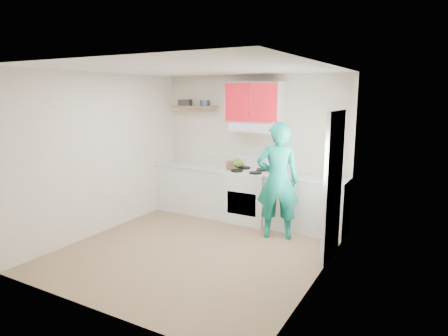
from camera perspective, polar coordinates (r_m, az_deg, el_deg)
The scene contains 21 objects.
floor at distance 5.89m, azimuth -3.97°, elevation -11.82°, with size 3.80×3.80×0.00m, color brown.
ceiling at distance 5.45m, azimuth -4.34°, elevation 14.33°, with size 3.60×3.80×0.04m, color white.
back_wall at distance 7.17m, azimuth 4.22°, elevation 3.06°, with size 3.60×0.04×2.60m, color beige.
front_wall at distance 4.10m, azimuth -18.87°, elevation -3.36°, with size 3.60×0.04×2.60m, color beige.
left_wall at distance 6.67m, azimuth -17.20°, elevation 2.02°, with size 0.04×3.80×2.60m, color beige.
right_wall at distance 4.79m, azimuth 14.17°, elevation -1.12°, with size 0.04×3.80×2.60m, color beige.
door at distance 5.52m, azimuth 15.70°, elevation -2.56°, with size 0.05×0.85×2.05m, color white.
door_glass at distance 5.45m, azimuth 15.65°, elevation 1.82°, with size 0.01×0.55×0.95m, color white.
counter_left at distance 7.57m, azimuth -4.00°, elevation -3.08°, with size 1.52×0.60×0.90m, color silver.
counter_right at distance 6.66m, azimuth 11.97°, elevation -5.22°, with size 1.32×0.60×0.90m, color silver.
stove at distance 7.00m, azimuth 3.74°, elevation -4.14°, with size 0.76×0.65×0.92m, color white.
range_hood at distance 6.88m, azimuth 4.25°, elevation 6.05°, with size 0.76×0.44×0.15m, color silver.
upper_cabinets at distance 6.91m, azimuth 4.49°, elevation 9.59°, with size 1.02×0.33×0.70m, color red.
shelf at distance 7.53m, azimuth -4.24°, elevation 8.93°, with size 0.90×0.30×0.04m, color brown.
books at distance 7.71m, azimuth -5.72°, elevation 9.52°, with size 0.23×0.17×0.12m, color #393238.
tin at distance 7.37m, azimuth -2.84°, elevation 9.48°, with size 0.18×0.18×0.11m, color #333D4C.
kettle at distance 7.18m, azimuth 2.06°, elevation 0.70°, with size 0.20×0.20×0.17m, color #507821.
crock at distance 6.98m, azimuth 0.88°, elevation 0.28°, with size 0.15×0.15×0.18m, color #523824.
cutting_board at distance 6.56m, azimuth 11.63°, elevation -1.33°, with size 0.31×0.22×0.02m, color olive.
silicone_mat at distance 6.37m, azimuth 15.69°, elevation -1.92°, with size 0.33×0.27×0.01m, color red.
person at distance 6.14m, azimuth 7.89°, elevation -1.88°, with size 0.67×0.44×1.85m, color #0C6E5D.
Camera 1 is at (2.99, -4.54, 2.26)m, focal length 31.20 mm.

